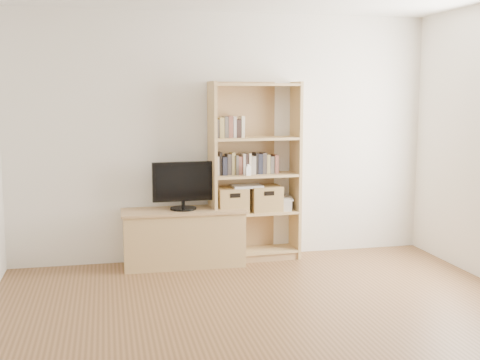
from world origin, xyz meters
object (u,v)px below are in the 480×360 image
object	(u,v)px
bookshelf	(255,172)
laptop	(247,186)
tv_stand	(184,238)
baby_monitor	(248,171)
television	(183,186)
basket_left	(232,200)
basket_right	(265,198)

from	to	relation	value
bookshelf	laptop	xyz separation A→B (m)	(-0.09, -0.02, -0.15)
tv_stand	bookshelf	size ratio (longest dim) A/B	0.65
baby_monitor	television	bearing A→B (deg)	165.52
bookshelf	laptop	size ratio (longest dim) A/B	6.02
tv_stand	laptop	world-z (taller)	laptop
television	laptop	bearing A→B (deg)	1.59
tv_stand	basket_left	world-z (taller)	basket_left
television	basket_right	xyz separation A→B (m)	(0.89, 0.06, -0.17)
basket_right	basket_left	bearing A→B (deg)	179.25
tv_stand	laptop	distance (m)	0.86
tv_stand	baby_monitor	distance (m)	0.96
television	basket_left	distance (m)	0.55
basket_right	television	bearing A→B (deg)	-179.41
television	baby_monitor	bearing A→B (deg)	-6.38
television	laptop	world-z (taller)	television
bookshelf	basket_left	bearing A→B (deg)	-178.81
baby_monitor	basket_left	size ratio (longest dim) A/B	0.30
television	bookshelf	bearing A→B (deg)	2.28
tv_stand	basket_right	world-z (taller)	basket_right
tv_stand	bookshelf	distance (m)	1.02
basket_left	basket_right	distance (m)	0.37
television	baby_monitor	world-z (taller)	television
baby_monitor	basket_right	size ratio (longest dim) A/B	0.30
tv_stand	basket_left	xyz separation A→B (m)	(0.52, 0.04, 0.37)
tv_stand	basket_right	size ratio (longest dim) A/B	3.77
tv_stand	bookshelf	world-z (taller)	bookshelf
basket_left	tv_stand	bearing A→B (deg)	-178.86
bookshelf	basket_right	bearing A→B (deg)	-2.60
tv_stand	laptop	size ratio (longest dim) A/B	3.90
baby_monitor	laptop	size ratio (longest dim) A/B	0.31
bookshelf	baby_monitor	distance (m)	0.15
basket_right	baby_monitor	bearing A→B (deg)	-156.41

